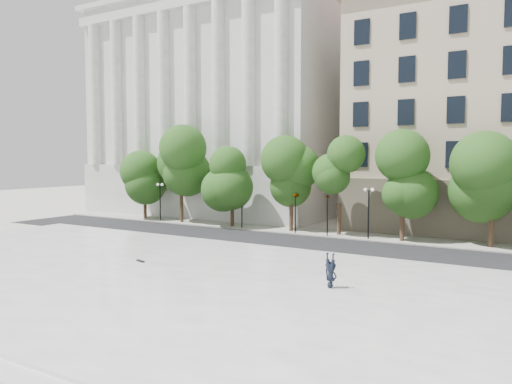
% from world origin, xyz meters
% --- Properties ---
extents(ground, '(160.00, 160.00, 0.00)m').
position_xyz_m(ground, '(0.00, 0.00, 0.00)').
color(ground, beige).
rests_on(ground, ground).
extents(plaza, '(44.00, 22.00, 0.45)m').
position_xyz_m(plaza, '(0.00, 3.00, 0.23)').
color(plaza, white).
rests_on(plaza, ground).
extents(street, '(60.00, 8.00, 0.02)m').
position_xyz_m(street, '(0.00, 18.00, 0.01)').
color(street, black).
rests_on(street, ground).
extents(far_sidewalk, '(60.00, 4.00, 0.12)m').
position_xyz_m(far_sidewalk, '(0.00, 24.00, 0.06)').
color(far_sidewalk, '#A7A49A').
rests_on(far_sidewalk, ground).
extents(building_west, '(31.50, 27.65, 25.60)m').
position_xyz_m(building_west, '(-17.00, 38.57, 12.89)').
color(building_west, silver).
rests_on(building_west, ground).
extents(traffic_light_west, '(1.05, 1.93, 4.27)m').
position_xyz_m(traffic_light_west, '(-0.64, 22.30, 3.77)').
color(traffic_light_west, black).
rests_on(traffic_light_west, ground).
extents(traffic_light_east, '(0.76, 1.62, 4.14)m').
position_xyz_m(traffic_light_east, '(2.44, 22.30, 3.63)').
color(traffic_light_east, black).
rests_on(traffic_light_east, ground).
extents(person_lying, '(0.69, 1.76, 0.47)m').
position_xyz_m(person_lying, '(9.83, 5.28, 0.69)').
color(person_lying, black).
rests_on(person_lying, plaza).
extents(skateboard, '(0.79, 0.43, 0.08)m').
position_xyz_m(skateboard, '(-2.65, 5.01, 0.49)').
color(skateboard, black).
rests_on(skateboard, plaza).
extents(street_trees, '(45.29, 5.15, 8.11)m').
position_xyz_m(street_trees, '(0.15, 23.36, 5.14)').
color(street_trees, '#382619').
rests_on(street_trees, ground).
extents(lamp_posts, '(36.59, 0.28, 4.39)m').
position_xyz_m(lamp_posts, '(0.58, 22.60, 2.96)').
color(lamp_posts, black).
rests_on(lamp_posts, ground).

